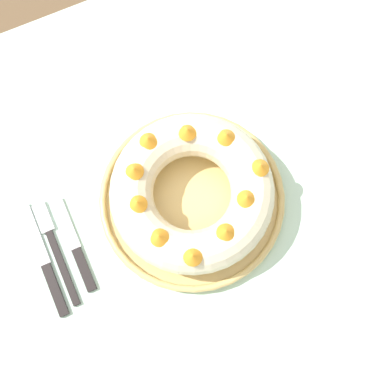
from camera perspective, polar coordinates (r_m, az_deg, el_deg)
ground_plane at (r=1.67m, az=-0.75°, el=-7.90°), size 8.00×8.00×0.00m
dining_table at (r=1.03m, az=-1.21°, el=-3.21°), size 1.42×0.94×0.73m
serving_dish at (r=0.94m, az=-0.00°, el=-0.77°), size 0.33×0.33×0.02m
bundt_cake at (r=0.89m, az=-0.00°, el=0.02°), size 0.28×0.28×0.09m
fork at (r=0.96m, az=-14.49°, el=-5.54°), size 0.02×0.19×0.01m
serving_knife at (r=0.96m, az=-15.26°, el=-7.71°), size 0.02×0.21×0.01m
cake_knife at (r=0.95m, az=-12.19°, el=-6.13°), size 0.02×0.17×0.01m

